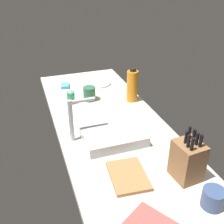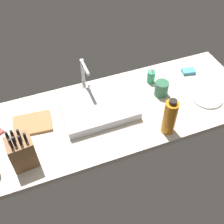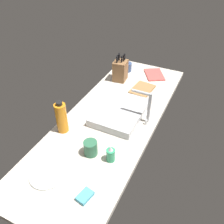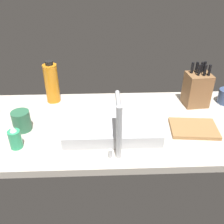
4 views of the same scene
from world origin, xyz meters
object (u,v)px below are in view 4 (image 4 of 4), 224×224
object	(u,v)px
knife_block	(197,89)
cutting_board	(194,128)
coffee_mug	(22,121)
sink_basin	(112,123)
water_bottle	(52,83)
soap_bottle	(15,138)
faucet	(118,126)

from	to	relation	value
knife_block	cutting_board	distance (cm)	27.71
coffee_mug	cutting_board	bearing A→B (deg)	177.36
cutting_board	coffee_mug	bearing A→B (deg)	-2.64
sink_basin	water_bottle	xyz separation A→B (cm)	(32.71, -29.02, 8.52)
sink_basin	water_bottle	world-z (taller)	water_bottle
water_bottle	coffee_mug	bearing A→B (deg)	69.52
soap_bottle	coffee_mug	distance (cm)	13.61
water_bottle	knife_block	bearing A→B (deg)	174.84
cutting_board	knife_block	bearing A→B (deg)	-108.20
sink_basin	faucet	world-z (taller)	faucet
sink_basin	cutting_board	xyz separation A→B (cm)	(-39.91, 3.26, -2.03)
faucet	soap_bottle	bearing A→B (deg)	-8.32
knife_block	cutting_board	size ratio (longest dim) A/B	1.10
sink_basin	cutting_board	size ratio (longest dim) A/B	2.01
sink_basin	soap_bottle	size ratio (longest dim) A/B	3.92
sink_basin	knife_block	world-z (taller)	knife_block
faucet	soap_bottle	distance (cm)	46.11
cutting_board	water_bottle	bearing A→B (deg)	-23.97
faucet	cutting_board	size ratio (longest dim) A/B	1.11
sink_basin	soap_bottle	bearing A→B (deg)	16.99
soap_bottle	cutting_board	bearing A→B (deg)	-173.26
coffee_mug	sink_basin	bearing A→B (deg)	179.24
coffee_mug	soap_bottle	bearing A→B (deg)	93.03
faucet	water_bottle	size ratio (longest dim) A/B	1.01
cutting_board	soap_bottle	bearing A→B (deg)	6.74
soap_bottle	knife_block	bearing A→B (deg)	-159.05
sink_basin	coffee_mug	bearing A→B (deg)	-0.76
faucet	knife_block	bearing A→B (deg)	-138.24
soap_bottle	coffee_mug	bearing A→B (deg)	-86.97
faucet	coffee_mug	world-z (taller)	faucet
soap_bottle	water_bottle	distance (cm)	43.70
cutting_board	soap_bottle	size ratio (longest dim) A/B	1.95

